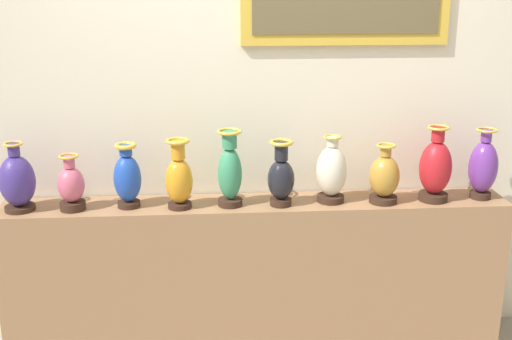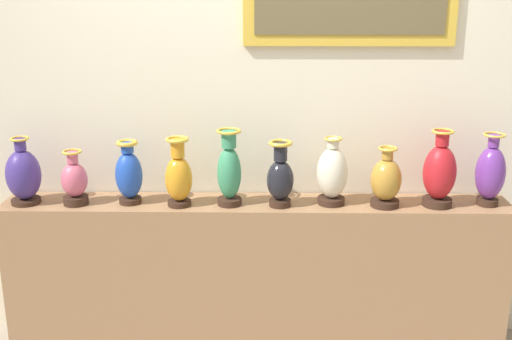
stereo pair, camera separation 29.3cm
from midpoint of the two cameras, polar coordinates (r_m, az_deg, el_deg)
The scene contains 12 objects.
display_shelf at distance 3.69m, azimuth 2.31°, elevation -9.27°, with size 2.77×0.33×0.87m, color #99704C.
back_wall at distance 3.61m, azimuth 2.54°, elevation 5.30°, with size 5.20×0.14×2.65m.
vase_indigo at distance 3.62m, azimuth -17.76°, elevation -0.47°, with size 0.19×0.19×0.37m.
vase_rose at distance 3.54m, azimuth -13.53°, elevation -1.01°, with size 0.14×0.14×0.30m.
vase_sapphire at distance 3.49m, azimuth -8.86°, elevation -0.42°, with size 0.15×0.15×0.35m.
vase_amber at distance 3.43m, azimuth -4.45°, elevation -0.59°, with size 0.15×0.15×0.38m.
vase_jade at distance 3.42m, azimuth 0.06°, elevation -0.13°, with size 0.13×0.13×0.42m.
vase_onyx at distance 3.42m, azimuth 4.62°, elevation -0.72°, with size 0.14×0.14×0.36m.
vase_ivory at distance 3.48m, azimuth 9.16°, elevation -0.41°, with size 0.17×0.17×0.37m.
vase_ochre at distance 3.51m, azimuth 13.80°, elevation -0.98°, with size 0.16×0.16×0.33m.
vase_crimson at distance 3.59m, azimuth 18.22°, elevation -0.31°, with size 0.17×0.17×0.42m.
vase_violet at distance 3.69m, azimuth 22.21°, elevation -0.28°, with size 0.16×0.16×0.39m.
Camera 2 is at (0.05, -3.32, 2.06)m, focal length 45.17 mm.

